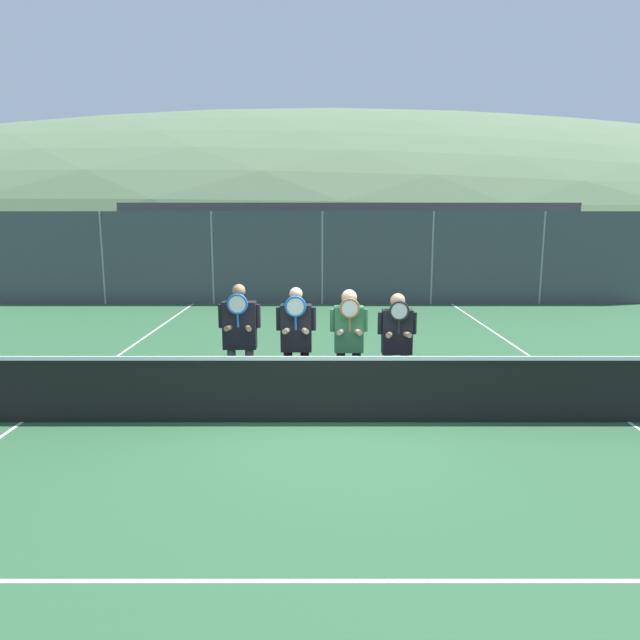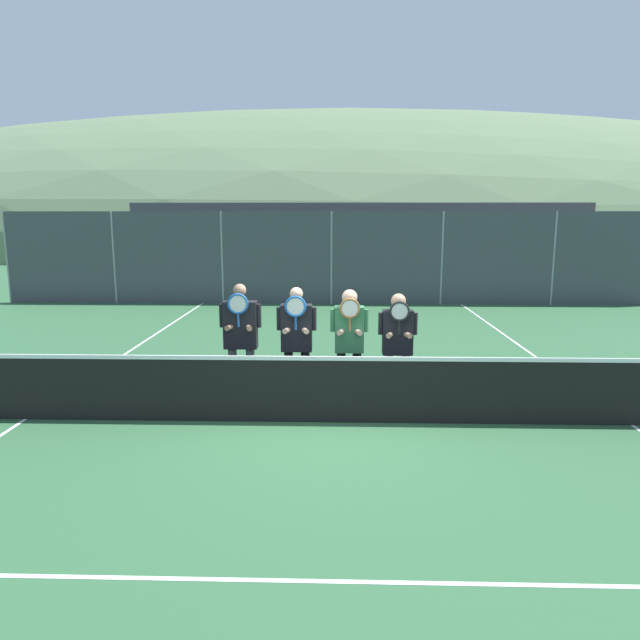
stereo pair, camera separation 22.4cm
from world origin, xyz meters
name	(u,v)px [view 1 (the left image)]	position (x,y,z in m)	size (l,w,h in m)	color
ground_plane	(326,422)	(0.00, 0.00, 0.00)	(120.00, 120.00, 0.00)	#2D5B38
hill_distant	(321,239)	(0.00, 62.57, 0.00)	(140.33, 77.96, 27.29)	#5B7551
clubhouse_building	(346,241)	(1.11, 19.00, 1.70)	(19.03, 5.50, 3.35)	beige
fence_back	(323,258)	(0.00, 10.81, 1.48)	(21.22, 0.06, 2.96)	gray
tennis_net	(326,388)	(0.00, 0.00, 0.48)	(11.31, 0.09, 1.04)	gray
court_line_left_sideline	(104,366)	(-4.21, 3.00, 0.00)	(0.05, 16.00, 0.01)	white
court_line_right_sideline	(545,366)	(4.21, 3.00, 0.00)	(0.05, 16.00, 0.01)	white
court_line_service_near	(330,581)	(0.00, -3.50, 0.00)	(8.41, 0.05, 0.01)	white
player_leftmost	(241,335)	(-1.26, 0.70, 1.09)	(0.62, 0.34, 1.84)	#56565B
player_center_left	(297,338)	(-0.42, 0.62, 1.06)	(0.58, 0.34, 1.80)	black
player_center_right	(350,338)	(0.35, 0.64, 1.06)	(0.55, 0.34, 1.77)	black
player_rightmost	(398,341)	(1.05, 0.63, 1.02)	(0.57, 0.34, 1.72)	white
car_far_left	(163,269)	(-6.04, 13.94, 0.86)	(4.59, 2.03, 1.66)	slate
car_left_of_center	(292,268)	(-1.15, 13.92, 0.90)	(4.04, 2.02, 1.77)	slate
car_center	(423,268)	(3.79, 13.92, 0.88)	(4.72, 1.95, 1.72)	#B2B7BC
car_right_of_center	(554,269)	(8.73, 13.95, 0.86)	(4.02, 1.96, 1.66)	silver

